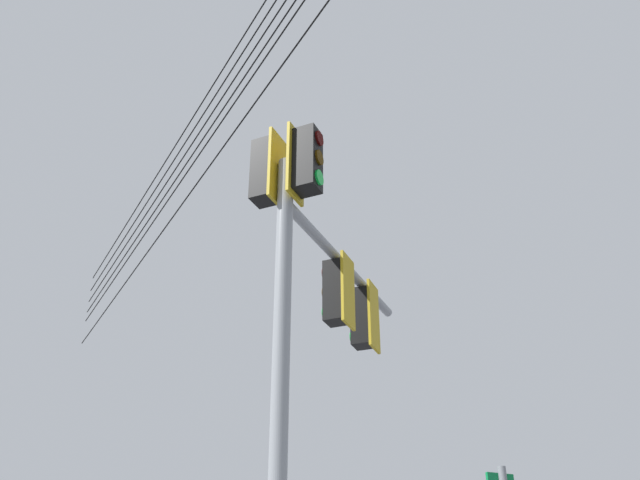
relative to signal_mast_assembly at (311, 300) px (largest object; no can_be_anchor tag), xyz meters
The scene contains 2 objects.
signal_mast_assembly is the anchor object (origin of this frame).
overhead_wire_span 4.57m from the signal_mast_assembly, 47.74° to the right, with size 1.29×23.04×2.24m.
Camera 1 is at (3.56, 5.98, 1.50)m, focal length 40.43 mm.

